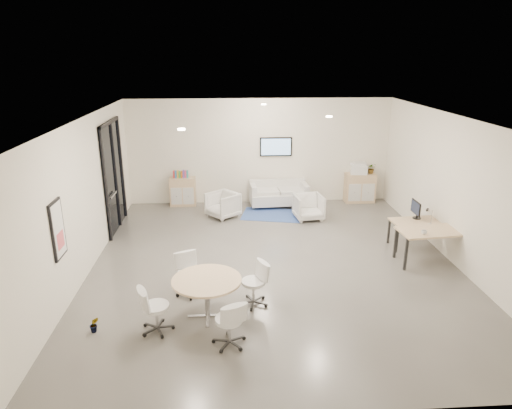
{
  "coord_description": "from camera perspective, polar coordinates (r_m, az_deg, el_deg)",
  "views": [
    {
      "loc": [
        -1.0,
        -9.21,
        4.48
      ],
      "look_at": [
        -0.37,
        0.4,
        1.26
      ],
      "focal_mm": 32.0,
      "sensor_mm": 36.0,
      "label": 1
    }
  ],
  "objects": [
    {
      "name": "round_table",
      "position": [
        8.1,
        -6.18,
        -9.79
      ],
      "size": [
        1.22,
        1.22,
        0.74
      ],
      "color": "tan",
      "rests_on": "room_shell"
    },
    {
      "name": "loveseat",
      "position": [
        13.99,
        2.8,
        1.28
      ],
      "size": [
        1.78,
        0.98,
        0.65
      ],
      "rotation": [
        0.0,
        0.0,
        0.07
      ],
      "color": "beige",
      "rests_on": "room_shell"
    },
    {
      "name": "monitor",
      "position": [
        11.57,
        19.37,
        -0.56
      ],
      "size": [
        0.2,
        0.5,
        0.44
      ],
      "color": "black",
      "rests_on": "desk_rear"
    },
    {
      "name": "printer",
      "position": [
        14.47,
        12.71,
        4.43
      ],
      "size": [
        0.56,
        0.49,
        0.35
      ],
      "rotation": [
        0.0,
        0.0,
        -0.17
      ],
      "color": "white",
      "rests_on": "sideboard_right"
    },
    {
      "name": "cup",
      "position": [
        10.41,
        20.28,
        -3.22
      ],
      "size": [
        0.12,
        0.09,
        0.11
      ],
      "primitive_type": "imported",
      "rotation": [
        0.0,
        0.0,
        -0.04
      ],
      "color": "white",
      "rests_on": "desk_front"
    },
    {
      "name": "plant_cabinet",
      "position": [
        14.59,
        14.23,
        4.27
      ],
      "size": [
        0.38,
        0.4,
        0.25
      ],
      "primitive_type": "imported",
      "rotation": [
        0.0,
        0.0,
        -0.34
      ],
      "color": "#3F7F3F",
      "rests_on": "sideboard_right"
    },
    {
      "name": "blue_rug",
      "position": [
        13.24,
        2.02,
        -1.29
      ],
      "size": [
        1.9,
        1.47,
        0.01
      ],
      "primitive_type": "cube",
      "rotation": [
        0.0,
        0.0,
        -0.22
      ],
      "color": "#304792",
      "rests_on": "room_shell"
    },
    {
      "name": "room_shell",
      "position": [
        9.7,
        2.35,
        1.18
      ],
      "size": [
        9.6,
        10.6,
        4.8
      ],
      "color": "#585550",
      "rests_on": "ground"
    },
    {
      "name": "sideboard_left",
      "position": [
        14.14,
        -9.13,
        1.61
      ],
      "size": [
        0.78,
        0.4,
        0.87
      ],
      "color": "tan",
      "rests_on": "room_shell"
    },
    {
      "name": "wall_tv",
      "position": [
        14.02,
        2.5,
        7.23
      ],
      "size": [
        0.98,
        0.06,
        0.58
      ],
      "color": "black",
      "rests_on": "room_shell"
    },
    {
      "name": "glass_door",
      "position": [
        12.45,
        -17.38,
        3.77
      ],
      "size": [
        0.09,
        1.9,
        2.85
      ],
      "color": "black",
      "rests_on": "room_shell"
    },
    {
      "name": "armchair_left",
      "position": [
        13.01,
        -4.17,
        0.11
      ],
      "size": [
        1.04,
        1.05,
        0.79
      ],
      "primitive_type": "imported",
      "rotation": [
        0.0,
        0.0,
        -0.87
      ],
      "color": "beige",
      "rests_on": "room_shell"
    },
    {
      "name": "desk_front",
      "position": [
        10.77,
        21.24,
        -3.4
      ],
      "size": [
        1.56,
        0.89,
        0.78
      ],
      "rotation": [
        0.0,
        0.0,
        0.1
      ],
      "color": "tan",
      "rests_on": "room_shell"
    },
    {
      "name": "sideboard_right",
      "position": [
        14.64,
        12.83,
        2.06
      ],
      "size": [
        0.92,
        0.44,
        0.92
      ],
      "color": "tan",
      "rests_on": "room_shell"
    },
    {
      "name": "desk_rear",
      "position": [
        11.56,
        19.68,
        -2.23
      ],
      "size": [
        1.36,
        0.78,
        0.68
      ],
      "rotation": [
        0.0,
        0.0,
        0.1
      ],
      "color": "tan",
      "rests_on": "room_shell"
    },
    {
      "name": "artwork",
      "position": [
        8.68,
        -23.53,
        -2.91
      ],
      "size": [
        0.05,
        0.54,
        1.04
      ],
      "color": "black",
      "rests_on": "room_shell"
    },
    {
      "name": "ceiling_spots",
      "position": [
        10.16,
        0.83,
        11.11
      ],
      "size": [
        3.14,
        4.14,
        0.03
      ],
      "color": "#FFEAC6",
      "rests_on": "room_shell"
    },
    {
      "name": "meeting_chairs",
      "position": [
        8.22,
        -6.11,
        -11.32
      ],
      "size": [
        2.44,
        2.44,
        0.82
      ],
      "color": "white",
      "rests_on": "room_shell"
    },
    {
      "name": "plant_floor",
      "position": [
        8.41,
        -19.52,
        -14.41
      ],
      "size": [
        0.21,
        0.31,
        0.13
      ],
      "primitive_type": "imported",
      "rotation": [
        0.0,
        0.0,
        0.22
      ],
      "color": "#3F7F3F",
      "rests_on": "room_shell"
    },
    {
      "name": "armchair_right",
      "position": [
        12.88,
        6.6,
        -0.18
      ],
      "size": [
        0.84,
        0.79,
        0.78
      ],
      "primitive_type": "imported",
      "rotation": [
        0.0,
        0.0,
        0.12
      ],
      "color": "beige",
      "rests_on": "room_shell"
    },
    {
      "name": "books",
      "position": [
        14.0,
        -9.4,
        3.76
      ],
      "size": [
        0.45,
        0.14,
        0.22
      ],
      "color": "red",
      "rests_on": "sideboard_left"
    }
  ]
}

